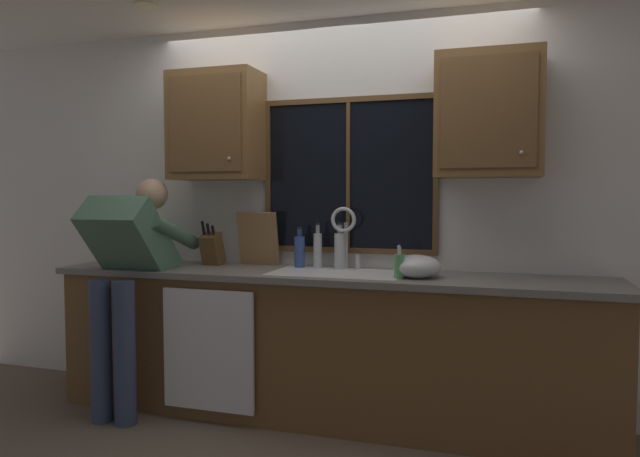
{
  "coord_description": "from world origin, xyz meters",
  "views": [
    {
      "loc": [
        1.04,
        -3.67,
        1.4
      ],
      "look_at": [
        -0.01,
        -0.3,
        1.19
      ],
      "focal_mm": 32.16,
      "sensor_mm": 36.0,
      "label": 1
    }
  ],
  "objects_px": {
    "knife_block": "(212,249)",
    "bottle_green_glass": "(318,250)",
    "person_standing": "(128,267)",
    "soap_dispenser": "(399,266)",
    "bottle_tall_clear": "(300,251)",
    "bottle_amber_small": "(340,250)",
    "mixing_bowl": "(417,267)",
    "cutting_board": "(258,239)"
  },
  "relations": [
    {
      "from": "mixing_bowl",
      "to": "bottle_amber_small",
      "type": "distance_m",
      "value": 0.57
    },
    {
      "from": "cutting_board",
      "to": "bottle_green_glass",
      "type": "height_order",
      "value": "cutting_board"
    },
    {
      "from": "cutting_board",
      "to": "soap_dispenser",
      "type": "relative_size",
      "value": 1.9
    },
    {
      "from": "mixing_bowl",
      "to": "bottle_amber_small",
      "type": "bearing_deg",
      "value": 157.35
    },
    {
      "from": "cutting_board",
      "to": "bottle_green_glass",
      "type": "distance_m",
      "value": 0.44
    },
    {
      "from": "bottle_green_glass",
      "to": "bottle_amber_small",
      "type": "relative_size",
      "value": 0.98
    },
    {
      "from": "soap_dispenser",
      "to": "bottle_tall_clear",
      "type": "distance_m",
      "value": 0.77
    },
    {
      "from": "bottle_amber_small",
      "to": "bottle_tall_clear",
      "type": "bearing_deg",
      "value": 179.55
    },
    {
      "from": "bottle_tall_clear",
      "to": "mixing_bowl",
      "type": "bearing_deg",
      "value": -15.45
    },
    {
      "from": "soap_dispenser",
      "to": "person_standing",
      "type": "bearing_deg",
      "value": -174.48
    },
    {
      "from": "bottle_tall_clear",
      "to": "person_standing",
      "type": "bearing_deg",
      "value": -154.78
    },
    {
      "from": "person_standing",
      "to": "mixing_bowl",
      "type": "relative_size",
      "value": 5.44
    },
    {
      "from": "cutting_board",
      "to": "soap_dispenser",
      "type": "xyz_separation_m",
      "value": [
        1.02,
        -0.34,
        -0.11
      ]
    },
    {
      "from": "knife_block",
      "to": "cutting_board",
      "type": "relative_size",
      "value": 0.87
    },
    {
      "from": "cutting_board",
      "to": "bottle_green_glass",
      "type": "xyz_separation_m",
      "value": [
        0.44,
        -0.04,
        -0.06
      ]
    },
    {
      "from": "person_standing",
      "to": "soap_dispenser",
      "type": "height_order",
      "value": "person_standing"
    },
    {
      "from": "person_standing",
      "to": "bottle_tall_clear",
      "type": "distance_m",
      "value": 1.09
    },
    {
      "from": "soap_dispenser",
      "to": "bottle_green_glass",
      "type": "height_order",
      "value": "bottle_green_glass"
    },
    {
      "from": "mixing_bowl",
      "to": "bottle_tall_clear",
      "type": "xyz_separation_m",
      "value": [
        -0.8,
        0.22,
        0.05
      ]
    },
    {
      "from": "cutting_board",
      "to": "person_standing",
      "type": "bearing_deg",
      "value": -143.43
    },
    {
      "from": "person_standing",
      "to": "soap_dispenser",
      "type": "relative_size",
      "value": 7.77
    },
    {
      "from": "bottle_tall_clear",
      "to": "bottle_green_glass",
      "type": "bearing_deg",
      "value": -0.9
    },
    {
      "from": "person_standing",
      "to": "bottle_amber_small",
      "type": "xyz_separation_m",
      "value": [
        1.26,
        0.46,
        0.1
      ]
    },
    {
      "from": "bottle_green_glass",
      "to": "soap_dispenser",
      "type": "bearing_deg",
      "value": -27.09
    },
    {
      "from": "knife_block",
      "to": "bottle_green_glass",
      "type": "xyz_separation_m",
      "value": [
        0.74,
        0.05,
        0.01
      ]
    },
    {
      "from": "cutting_board",
      "to": "soap_dispenser",
      "type": "bearing_deg",
      "value": -18.27
    },
    {
      "from": "person_standing",
      "to": "bottle_green_glass",
      "type": "bearing_deg",
      "value": 22.58
    },
    {
      "from": "knife_block",
      "to": "bottle_amber_small",
      "type": "xyz_separation_m",
      "value": [
        0.89,
        0.04,
        0.02
      ]
    },
    {
      "from": "knife_block",
      "to": "bottle_green_glass",
      "type": "relative_size",
      "value": 1.09
    },
    {
      "from": "person_standing",
      "to": "bottle_green_glass",
      "type": "xyz_separation_m",
      "value": [
        1.11,
        0.46,
        0.1
      ]
    },
    {
      "from": "cutting_board",
      "to": "soap_dispenser",
      "type": "height_order",
      "value": "cutting_board"
    },
    {
      "from": "knife_block",
      "to": "mixing_bowl",
      "type": "relative_size",
      "value": 1.16
    },
    {
      "from": "knife_block",
      "to": "bottle_tall_clear",
      "type": "xyz_separation_m",
      "value": [
        0.62,
        0.05,
        0.0
      ]
    },
    {
      "from": "soap_dispenser",
      "to": "bottle_tall_clear",
      "type": "xyz_separation_m",
      "value": [
        -0.71,
        0.3,
        0.04
      ]
    },
    {
      "from": "soap_dispenser",
      "to": "bottle_amber_small",
      "type": "height_order",
      "value": "bottle_amber_small"
    },
    {
      "from": "mixing_bowl",
      "to": "bottle_green_glass",
      "type": "relative_size",
      "value": 0.94
    },
    {
      "from": "cutting_board",
      "to": "mixing_bowl",
      "type": "xyz_separation_m",
      "value": [
        1.11,
        -0.26,
        -0.12
      ]
    },
    {
      "from": "bottle_tall_clear",
      "to": "bottle_amber_small",
      "type": "distance_m",
      "value": 0.28
    },
    {
      "from": "person_standing",
      "to": "knife_block",
      "type": "relative_size",
      "value": 4.69
    },
    {
      "from": "person_standing",
      "to": "bottle_tall_clear",
      "type": "xyz_separation_m",
      "value": [
        0.99,
        0.46,
        0.09
      ]
    },
    {
      "from": "knife_block",
      "to": "soap_dispenser",
      "type": "distance_m",
      "value": 1.35
    },
    {
      "from": "bottle_tall_clear",
      "to": "bottle_amber_small",
      "type": "xyz_separation_m",
      "value": [
        0.28,
        -0.0,
        0.01
      ]
    }
  ]
}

